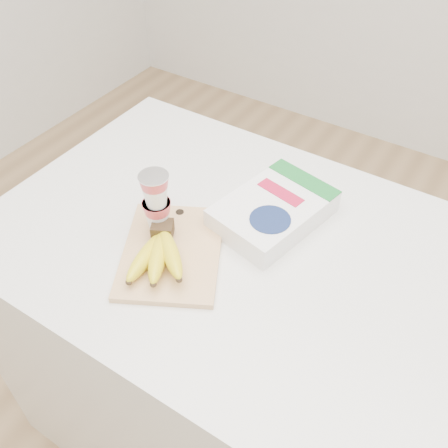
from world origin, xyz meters
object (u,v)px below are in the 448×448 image
at_px(bananas, 159,253).
at_px(table, 240,352).
at_px(cereal_box, 273,210).
at_px(cutting_board, 172,252).
at_px(yogurt_stack, 156,201).

bearing_deg(bananas, table, 51.16).
bearing_deg(bananas, cereal_box, 61.96).
distance_m(table, cutting_board, 0.50).
bearing_deg(cereal_box, yogurt_stack, -125.88).
bearing_deg(table, bananas, -128.84).
xyz_separation_m(table, cutting_board, (-0.12, -0.11, 0.47)).
xyz_separation_m(cutting_board, bananas, (-0.00, -0.04, 0.03)).
height_order(cutting_board, cereal_box, cereal_box).
height_order(table, cutting_board, cutting_board).
bearing_deg(bananas, yogurt_stack, 128.02).
xyz_separation_m(bananas, cereal_box, (0.14, 0.26, -0.01)).
xyz_separation_m(table, yogurt_stack, (-0.19, -0.08, 0.56)).
xyz_separation_m(table, bananas, (-0.13, -0.16, 0.50)).
bearing_deg(cutting_board, bananas, -122.25).
xyz_separation_m(cutting_board, cereal_box, (0.14, 0.22, 0.02)).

